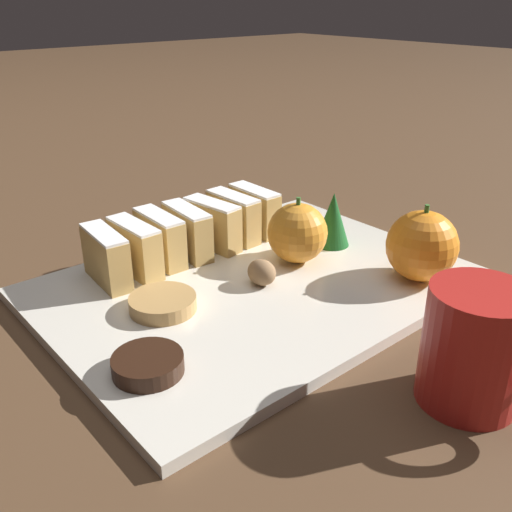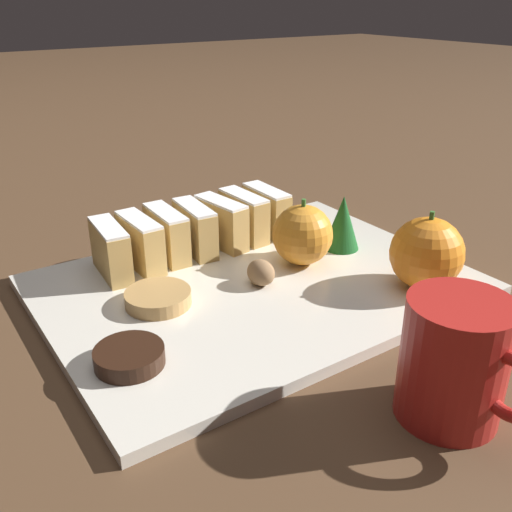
% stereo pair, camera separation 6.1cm
% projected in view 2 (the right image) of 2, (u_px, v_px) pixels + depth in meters
% --- Properties ---
extents(ground_plane, '(6.00, 6.00, 0.00)m').
position_uv_depth(ground_plane, '(256.00, 290.00, 0.63)').
color(ground_plane, '#513823').
extents(serving_platter, '(0.33, 0.44, 0.01)m').
position_uv_depth(serving_platter, '(256.00, 286.00, 0.63)').
color(serving_platter, silver).
rests_on(serving_platter, ground_plane).
extents(stollen_slice_front, '(0.08, 0.03, 0.06)m').
position_uv_depth(stollen_slice_front, '(111.00, 250.00, 0.63)').
color(stollen_slice_front, tan).
rests_on(stollen_slice_front, serving_platter).
extents(stollen_slice_second, '(0.08, 0.03, 0.06)m').
position_uv_depth(stollen_slice_second, '(140.00, 243.00, 0.65)').
color(stollen_slice_second, tan).
rests_on(stollen_slice_second, serving_platter).
extents(stollen_slice_third, '(0.08, 0.03, 0.06)m').
position_uv_depth(stollen_slice_third, '(167.00, 234.00, 0.67)').
color(stollen_slice_third, tan).
rests_on(stollen_slice_third, serving_platter).
extents(stollen_slice_fourth, '(0.08, 0.03, 0.06)m').
position_uv_depth(stollen_slice_fourth, '(195.00, 229.00, 0.68)').
color(stollen_slice_fourth, tan).
rests_on(stollen_slice_fourth, serving_platter).
extents(stollen_slice_fifth, '(0.08, 0.04, 0.06)m').
position_uv_depth(stollen_slice_fifth, '(221.00, 223.00, 0.70)').
color(stollen_slice_fifth, tan).
rests_on(stollen_slice_fifth, serving_platter).
extents(stollen_slice_sixth, '(0.08, 0.03, 0.06)m').
position_uv_depth(stollen_slice_sixth, '(244.00, 216.00, 0.72)').
color(stollen_slice_sixth, tan).
rests_on(stollen_slice_sixth, serving_platter).
extents(stollen_slice_back, '(0.08, 0.03, 0.06)m').
position_uv_depth(stollen_slice_back, '(266.00, 210.00, 0.74)').
color(stollen_slice_back, tan).
rests_on(stollen_slice_back, serving_platter).
extents(orange_near, '(0.08, 0.08, 0.09)m').
position_uv_depth(orange_near, '(427.00, 253.00, 0.60)').
color(orange_near, orange).
rests_on(orange_near, serving_platter).
extents(orange_far, '(0.07, 0.07, 0.08)m').
position_uv_depth(orange_far, '(302.00, 235.00, 0.65)').
color(orange_far, orange).
rests_on(orange_far, serving_platter).
extents(walnut, '(0.03, 0.03, 0.03)m').
position_uv_depth(walnut, '(263.00, 272.00, 0.61)').
color(walnut, '#8E6B47').
rests_on(walnut, serving_platter).
extents(chocolate_cookie, '(0.06, 0.06, 0.02)m').
position_uv_depth(chocolate_cookie, '(129.00, 357.00, 0.48)').
color(chocolate_cookie, black).
rests_on(chocolate_cookie, serving_platter).
extents(gingerbread_cookie, '(0.07, 0.07, 0.01)m').
position_uv_depth(gingerbread_cookie, '(158.00, 298.00, 0.57)').
color(gingerbread_cookie, tan).
rests_on(gingerbread_cookie, serving_platter).
extents(evergreen_sprig, '(0.04, 0.04, 0.07)m').
position_uv_depth(evergreen_sprig, '(342.00, 222.00, 0.69)').
color(evergreen_sprig, '#195623').
rests_on(evergreen_sprig, serving_platter).
extents(coffee_mug, '(0.11, 0.08, 0.10)m').
position_uv_depth(coffee_mug, '(456.00, 361.00, 0.42)').
color(coffee_mug, red).
rests_on(coffee_mug, ground_plane).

